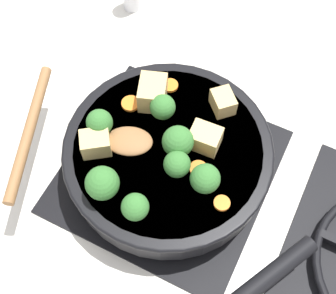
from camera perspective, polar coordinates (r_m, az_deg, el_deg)
ground_plane at (r=0.74m, az=0.00°, el=-2.95°), size 2.40×2.40×0.00m
front_burner_grate at (r=0.73m, az=0.00°, el=-2.55°), size 0.31×0.31×0.03m
skillet_pan at (r=0.69m, az=0.10°, el=-1.05°), size 0.33×0.40×0.05m
wooden_spoon at (r=0.69m, az=-11.52°, el=1.36°), size 0.22×0.22×0.02m
tofu_cube_center_large at (r=0.66m, az=4.54°, el=1.06°), size 0.04×0.04×0.03m
tofu_cube_near_handle at (r=0.66m, az=-8.82°, el=0.46°), size 0.05×0.05×0.03m
tofu_cube_east_chunk at (r=0.70m, az=6.71°, el=5.47°), size 0.05×0.05×0.03m
tofu_cube_west_chunk at (r=0.70m, az=-1.88°, el=6.62°), size 0.06×0.05×0.04m
broccoli_floret_near_spoon at (r=0.61m, az=-4.03°, el=-7.32°), size 0.04×0.04×0.04m
broccoli_floret_center_top at (r=0.62m, az=-8.01°, el=-4.40°), size 0.05×0.05×0.05m
broccoli_floret_east_rim at (r=0.63m, az=1.11°, el=-2.14°), size 0.04×0.04×0.04m
broccoli_floret_west_rim at (r=0.65m, az=1.35°, el=0.89°), size 0.04×0.04×0.05m
broccoli_floret_north_edge at (r=0.62m, az=4.55°, el=-3.88°), size 0.04×0.04×0.05m
broccoli_floret_south_cluster at (r=0.68m, az=-0.66°, el=4.87°), size 0.04×0.04×0.05m
broccoli_floret_mid_floret at (r=0.67m, az=-8.35°, el=2.96°), size 0.04×0.04×0.05m
carrot_slice_orange_thin at (r=0.71m, az=-4.59°, el=5.29°), size 0.03×0.03×0.01m
carrot_slice_near_center at (r=0.64m, az=6.58°, el=-6.82°), size 0.02×0.02×0.01m
carrot_slice_edge_slice at (r=0.73m, az=0.26°, el=7.50°), size 0.02×0.02×0.01m
carrot_slice_under_broccoli at (r=0.65m, az=3.73°, el=-2.67°), size 0.03×0.03×0.01m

